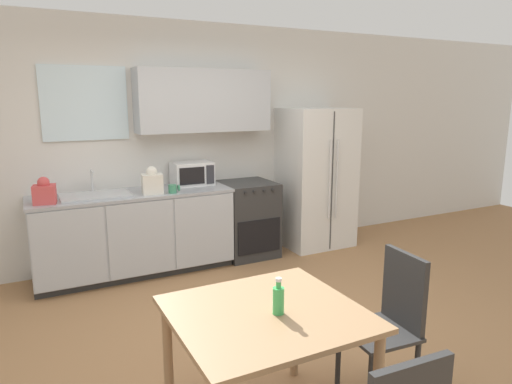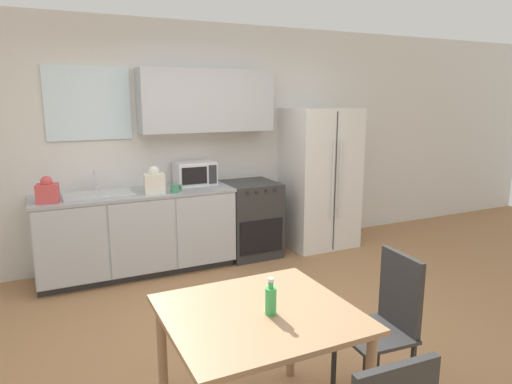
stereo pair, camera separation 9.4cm
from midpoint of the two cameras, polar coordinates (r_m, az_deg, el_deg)
The scene contains 13 objects.
ground_plane at distance 3.80m, azimuth -1.65°, elevation -17.68°, with size 12.00×12.00×0.00m, color #9E7047.
wall_back at distance 5.30m, azimuth -11.05°, elevation 6.77°, with size 12.00×0.38×2.70m.
kitchen_counter at distance 5.05m, azimuth -15.41°, elevation -4.97°, with size 2.05×0.65×0.89m.
oven_range at distance 5.46m, azimuth -1.60°, elevation -3.38°, with size 0.61×0.65×0.89m.
refrigerator at distance 5.81m, azimuth 7.03°, elevation 1.77°, with size 0.85×0.72×1.74m.
kitchen_sink at distance 4.90m, azimuth -19.97°, elevation -0.30°, with size 0.68×0.45×0.25m.
microwave at distance 5.22m, azimuth -8.49°, elevation 2.30°, with size 0.44×0.31×0.26m.
coffee_mug at distance 4.83m, azimuth -10.85°, elevation 0.40°, with size 0.12×0.09×0.09m.
grocery_bag_0 at distance 4.71m, azimuth -25.46°, elevation -0.03°, with size 0.22×0.19×0.25m.
grocery_bag_1 at distance 4.82m, azimuth -13.40°, elevation 1.23°, with size 0.22×0.20×0.29m.
dining_table at distance 2.57m, azimuth 0.20°, elevation -16.77°, with size 0.99×0.93×0.74m.
dining_chair_side at distance 3.05m, azimuth 15.74°, elevation -14.55°, with size 0.43×0.43×0.93m.
drink_bottle at distance 2.46m, azimuth 1.70°, elevation -13.27°, with size 0.06×0.06×0.20m.
Camera 1 is at (-1.45, -2.97, 1.87)m, focal length 32.00 mm.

